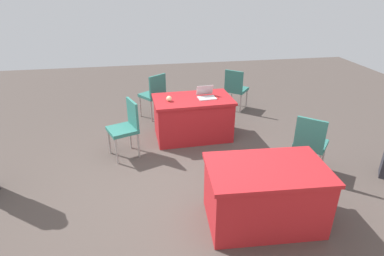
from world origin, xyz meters
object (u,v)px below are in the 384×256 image
(laptop_silver, at_px, (206,95))
(scissors_red, at_px, (217,97))
(chair_near_front, at_px, (154,93))
(table_foreground, at_px, (193,118))
(yarn_ball, at_px, (169,99))
(table_mid_left, at_px, (264,195))
(chair_tucked_left, at_px, (235,87))
(chair_aisle, at_px, (310,141))
(chair_tucked_right, at_px, (126,125))

(laptop_silver, relative_size, scissors_red, 1.89)
(chair_near_front, bearing_deg, table_foreground, -94.39)
(yarn_ball, bearing_deg, table_mid_left, 111.05)
(chair_tucked_left, distance_m, chair_aisle, 2.76)
(yarn_ball, distance_m, scissors_red, 0.88)
(yarn_ball, relative_size, scissors_red, 0.54)
(table_foreground, distance_m, yarn_ball, 0.63)
(chair_near_front, bearing_deg, laptop_silver, -85.77)
(table_foreground, distance_m, laptop_silver, 0.49)
(yarn_ball, bearing_deg, chair_tucked_right, 27.85)
(table_mid_left, height_order, chair_aisle, chair_aisle)
(chair_tucked_left, xyz_separation_m, scissors_red, (0.74, 1.23, 0.24))
(chair_near_front, relative_size, chair_tucked_right, 1.01)
(table_foreground, bearing_deg, chair_tucked_left, -134.77)
(table_mid_left, bearing_deg, chair_tucked_left, -101.33)
(chair_aisle, xyz_separation_m, yarn_ball, (1.94, -1.47, 0.26))
(chair_near_front, xyz_separation_m, chair_aisle, (-2.14, 2.60, 0.01))
(laptop_silver, bearing_deg, yarn_ball, 1.63)
(table_mid_left, bearing_deg, chair_tucked_right, -49.39)
(chair_tucked_right, bearing_deg, scissors_red, -95.88)
(chair_near_front, distance_m, chair_tucked_left, 1.84)
(chair_tucked_left, height_order, chair_tucked_right, chair_tucked_right)
(chair_near_front, bearing_deg, chair_tucked_right, -146.09)
(table_mid_left, relative_size, yarn_ball, 14.96)
(chair_tucked_left, relative_size, chair_aisle, 0.97)
(scissors_red, bearing_deg, chair_tucked_left, 155.45)
(chair_tucked_right, bearing_deg, table_mid_left, -160.41)
(chair_tucked_left, bearing_deg, table_mid_left, -62.04)
(chair_aisle, bearing_deg, laptop_silver, 170.52)
(chair_tucked_right, relative_size, laptop_silver, 2.84)
(chair_tucked_left, bearing_deg, chair_near_front, -136.17)
(chair_near_front, relative_size, chair_tucked_left, 1.03)
(scissors_red, bearing_deg, chair_tucked_right, -68.33)
(chair_aisle, height_order, scissors_red, chair_aisle)
(chair_near_front, xyz_separation_m, laptop_silver, (-0.90, 1.05, 0.26))
(table_foreground, height_order, chair_tucked_left, chair_tucked_left)
(chair_tucked_right, bearing_deg, table_foreground, -89.03)
(yarn_ball, bearing_deg, table_foreground, -169.27)
(table_mid_left, xyz_separation_m, scissors_red, (0.02, -2.38, 0.39))
(table_foreground, distance_m, table_mid_left, 2.46)
(chair_tucked_right, relative_size, yarn_ball, 9.97)
(table_foreground, relative_size, yarn_ball, 15.07)
(chair_near_front, relative_size, scissors_red, 5.39)
(table_foreground, bearing_deg, scissors_red, 174.55)
(chair_near_front, distance_m, scissors_red, 1.55)
(laptop_silver, bearing_deg, table_foreground, -6.25)
(chair_tucked_right, xyz_separation_m, scissors_red, (-1.64, -0.44, 0.23))
(chair_tucked_right, distance_m, laptop_silver, 1.55)
(chair_tucked_left, xyz_separation_m, chair_aisle, (-0.31, 2.75, 0.03))
(table_foreground, distance_m, chair_tucked_left, 1.68)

